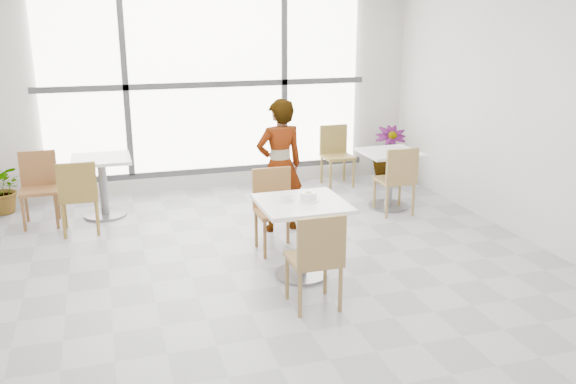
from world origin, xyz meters
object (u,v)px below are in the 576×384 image
object	(u,v)px
bg_chair_left_far	(39,183)
bg_chair_right_near	(398,176)
bg_table_left	(103,178)
plant_right	(389,155)
chair_far	(274,204)
oatmeal_bowl	(308,196)
bg_table_right	(389,171)
person	(280,166)
main_table	(302,225)
plant_left	(3,189)
coffee_cup	(286,199)
bg_chair_left_near	(78,193)
bg_chair_right_far	(336,151)
chair_near	(317,255)

from	to	relation	value
bg_chair_left_far	bg_chair_right_near	world-z (taller)	same
bg_table_left	plant_right	distance (m)	4.11
chair_far	oatmeal_bowl	size ratio (longest dim) A/B	4.14
bg_table_right	plant_right	bearing A→B (deg)	63.79
person	bg_table_right	xyz separation A→B (m)	(1.60, 0.40, -0.28)
main_table	bg_chair_left_far	distance (m)	3.47
bg_table_left	plant_left	world-z (taller)	bg_table_left
oatmeal_bowl	coffee_cup	size ratio (longest dim) A/B	1.32
bg_chair_left_near	bg_chair_right_far	xyz separation A→B (m)	(3.57, 1.15, 0.00)
bg_table_right	plant_right	world-z (taller)	plant_right
bg_table_left	bg_chair_left_near	world-z (taller)	bg_chair_left_near
main_table	person	size ratio (longest dim) A/B	0.52
bg_table_right	bg_chair_left_far	size ratio (longest dim) A/B	0.86
chair_far	main_table	bearing A→B (deg)	-86.53
chair_near	plant_left	bearing A→B (deg)	-51.80
main_table	bg_chair_right_near	world-z (taller)	bg_chair_right_near
bg_chair_left_near	oatmeal_bowl	bearing A→B (deg)	139.22
bg_table_right	chair_far	bearing A→B (deg)	-152.37
main_table	bg_table_left	xyz separation A→B (m)	(-1.77, 2.45, -0.04)
main_table	bg_table_left	world-z (taller)	same
main_table	bg_table_left	distance (m)	3.02
bg_chair_left_near	main_table	bearing A→B (deg)	138.05
chair_near	bg_chair_left_near	bearing A→B (deg)	-52.60
person	bg_chair_right_far	xyz separation A→B (m)	(1.35, 1.66, -0.27)
bg_table_left	bg_chair_right_near	xyz separation A→B (m)	(3.50, -1.05, 0.01)
bg_table_left	bg_chair_right_far	xyz separation A→B (m)	(3.30, 0.54, 0.01)
main_table	coffee_cup	bearing A→B (deg)	163.49
main_table	chair_far	size ratio (longest dim) A/B	0.92
bg_table_right	bg_table_left	bearing A→B (deg)	168.44
plant_left	bg_chair_right_near	bearing A→B (deg)	-18.24
bg_chair_right_far	bg_chair_right_near	bearing A→B (deg)	-82.90
chair_far	plant_right	world-z (taller)	chair_far
person	plant_right	xyz separation A→B (m)	(2.14, 1.51, -0.35)
main_table	person	xyz separation A→B (m)	(0.18, 1.33, 0.25)
bg_chair_left_far	bg_table_right	bearing A→B (deg)	-8.98
chair_near	bg_chair_left_near	size ratio (longest dim) A/B	1.00
chair_near	bg_chair_right_near	xyz separation A→B (m)	(1.83, 2.11, 0.00)
coffee_cup	chair_far	bearing A→B (deg)	82.18
chair_near	oatmeal_bowl	xyz separation A→B (m)	(0.17, 0.72, 0.29)
chair_near	coffee_cup	world-z (taller)	chair_near
oatmeal_bowl	person	world-z (taller)	person
bg_chair_left_near	bg_chair_left_far	world-z (taller)	same
coffee_cup	bg_chair_left_near	distance (m)	2.63
bg_chair_right_near	bg_table_left	bearing A→B (deg)	-16.63
oatmeal_bowl	main_table	bearing A→B (deg)	-165.57
chair_far	plant_right	size ratio (longest dim) A/B	1.03
plant_left	oatmeal_bowl	bearing A→B (deg)	-43.97
chair_far	bg_chair_right_near	size ratio (longest dim) A/B	1.00
bg_table_left	bg_chair_left_far	world-z (taller)	bg_chair_left_far
bg_table_left	bg_chair_left_near	xyz separation A→B (m)	(-0.27, -0.61, 0.01)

